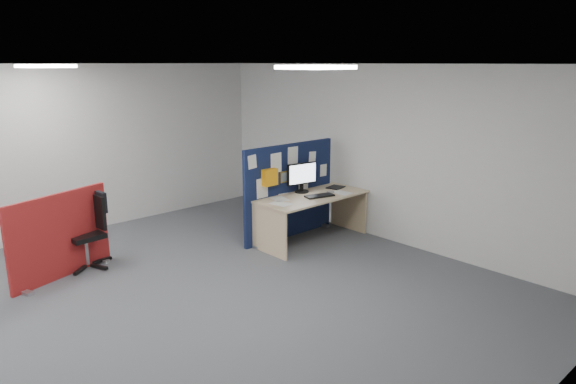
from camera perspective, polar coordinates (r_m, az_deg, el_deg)
floor at (r=5.80m, az=-19.38°, el=-14.59°), size 9.00×9.00×0.00m
ceiling at (r=5.13m, az=-21.90°, el=13.02°), size 9.00×7.00×0.02m
wall_front at (r=2.65m, az=11.75°, el=-17.23°), size 9.00×0.02×2.70m
wall_right at (r=8.08m, az=10.27°, el=4.24°), size 0.02×7.00×2.70m
ceiling_lights at (r=5.87m, az=-21.22°, el=12.81°), size 4.10×4.10×0.04m
navy_divider at (r=8.09m, az=0.09°, el=0.17°), size 1.81×0.30×1.50m
main_desk at (r=7.97m, az=2.45°, el=-1.49°), size 1.81×0.81×0.73m
monitor_main at (r=8.03m, az=1.55°, el=1.78°), size 0.54×0.22×0.47m
keyboard at (r=7.83m, az=3.53°, el=-0.42°), size 0.48×0.29×0.02m
mouse at (r=8.06m, az=4.75°, el=-0.01°), size 0.11×0.08×0.03m
paper_tray at (r=8.41m, az=5.31°, el=0.53°), size 0.32×0.28×0.01m
red_divider at (r=7.23m, az=-23.97°, el=-4.56°), size 1.42×0.50×1.11m
office_chair at (r=7.46m, az=-21.01°, el=-3.47°), size 0.65×0.67×1.01m
desk_papers at (r=7.72m, az=1.52°, el=-0.70°), size 1.38×0.71×0.00m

